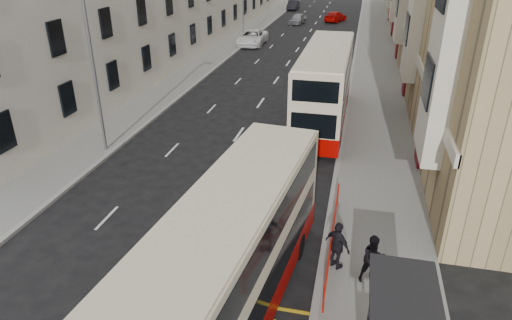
% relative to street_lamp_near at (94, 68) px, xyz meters
% --- Properties ---
extents(pavement_right, '(4.00, 120.00, 0.15)m').
position_rel_street_lamp_near_xyz_m(pavement_right, '(14.35, 18.00, -4.56)').
color(pavement_right, slate).
rests_on(pavement_right, ground).
extents(pavement_left, '(3.00, 120.00, 0.15)m').
position_rel_street_lamp_near_xyz_m(pavement_left, '(-1.15, 18.00, -4.56)').
color(pavement_left, slate).
rests_on(pavement_left, ground).
extents(kerb_right, '(0.25, 120.00, 0.15)m').
position_rel_street_lamp_near_xyz_m(kerb_right, '(12.35, 18.00, -4.56)').
color(kerb_right, gray).
rests_on(kerb_right, ground).
extents(kerb_left, '(0.25, 120.00, 0.15)m').
position_rel_street_lamp_near_xyz_m(kerb_left, '(0.35, 18.00, -4.56)').
color(kerb_left, gray).
rests_on(kerb_left, ground).
extents(road_markings, '(10.00, 110.00, 0.01)m').
position_rel_street_lamp_near_xyz_m(road_markings, '(6.35, 33.00, -4.63)').
color(road_markings, silver).
rests_on(road_markings, ground).
extents(guard_railing, '(0.06, 6.56, 1.01)m').
position_rel_street_lamp_near_xyz_m(guard_railing, '(12.60, -6.25, -3.78)').
color(guard_railing, '#B81105').
rests_on(guard_railing, pavement_right).
extents(street_lamp_near, '(0.93, 0.18, 8.00)m').
position_rel_street_lamp_near_xyz_m(street_lamp_near, '(0.00, 0.00, 0.00)').
color(street_lamp_near, slate).
rests_on(street_lamp_near, pavement_left).
extents(street_lamp_far, '(0.93, 0.18, 8.00)m').
position_rel_street_lamp_near_xyz_m(street_lamp_far, '(0.00, 30.00, 0.00)').
color(street_lamp_far, slate).
rests_on(street_lamp_far, pavement_left).
extents(double_decker_front, '(3.58, 11.02, 4.32)m').
position_rel_street_lamp_near_xyz_m(double_decker_front, '(9.99, -10.12, -2.44)').
color(double_decker_front, beige).
rests_on(double_decker_front, ground).
extents(double_decker_rear, '(2.74, 11.81, 4.71)m').
position_rel_street_lamp_near_xyz_m(double_decker_rear, '(11.01, 7.06, -2.24)').
color(double_decker_rear, beige).
rests_on(double_decker_rear, ground).
extents(pedestrian_mid, '(1.03, 0.93, 1.73)m').
position_rel_street_lamp_near_xyz_m(pedestrian_mid, '(14.02, -7.67, -3.62)').
color(pedestrian_mid, black).
rests_on(pedestrian_mid, pavement_right).
extents(pedestrian_far, '(1.09, 0.99, 1.79)m').
position_rel_street_lamp_near_xyz_m(pedestrian_far, '(12.83, -7.24, -3.59)').
color(pedestrian_far, black).
rests_on(pedestrian_far, pavement_right).
extents(white_van, '(2.66, 5.74, 1.59)m').
position_rel_street_lamp_near_xyz_m(white_van, '(1.15, 29.32, -3.84)').
color(white_van, white).
rests_on(white_van, ground).
extents(car_silver, '(2.26, 4.28, 1.39)m').
position_rel_street_lamp_near_xyz_m(car_silver, '(3.98, 44.45, -3.94)').
color(car_silver, '#92959A').
rests_on(car_silver, ground).
extents(car_dark, '(1.70, 4.68, 1.53)m').
position_rel_street_lamp_near_xyz_m(car_dark, '(1.15, 58.61, -3.87)').
color(car_dark, black).
rests_on(car_dark, ground).
extents(car_red, '(3.34, 5.20, 1.40)m').
position_rel_street_lamp_near_xyz_m(car_red, '(8.89, 47.72, -3.94)').
color(car_red, '#A50503').
rests_on(car_red, ground).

